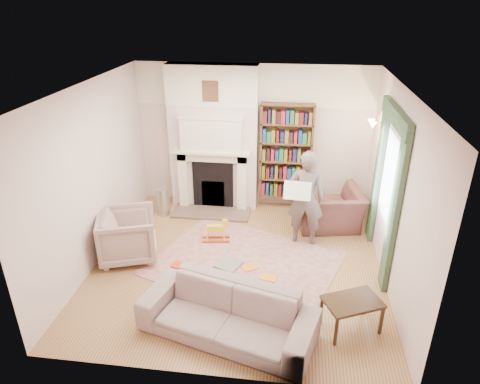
# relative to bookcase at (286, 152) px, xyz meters

# --- Properties ---
(floor) EXTENTS (4.50, 4.50, 0.00)m
(floor) POSITION_rel_bookcase_xyz_m (-0.65, -2.12, -1.18)
(floor) COLOR brown
(floor) RESTS_ON ground
(ceiling) EXTENTS (4.50, 4.50, 0.00)m
(ceiling) POSITION_rel_bookcase_xyz_m (-0.65, -2.12, 1.62)
(ceiling) COLOR white
(ceiling) RESTS_ON wall_back
(wall_back) EXTENTS (4.50, 0.00, 4.50)m
(wall_back) POSITION_rel_bookcase_xyz_m (-0.65, 0.13, 0.22)
(wall_back) COLOR beige
(wall_back) RESTS_ON floor
(wall_front) EXTENTS (4.50, 0.00, 4.50)m
(wall_front) POSITION_rel_bookcase_xyz_m (-0.65, -4.37, 0.22)
(wall_front) COLOR beige
(wall_front) RESTS_ON floor
(wall_left) EXTENTS (0.00, 4.50, 4.50)m
(wall_left) POSITION_rel_bookcase_xyz_m (-2.90, -2.12, 0.22)
(wall_left) COLOR beige
(wall_left) RESTS_ON floor
(wall_right) EXTENTS (0.00, 4.50, 4.50)m
(wall_right) POSITION_rel_bookcase_xyz_m (1.60, -2.12, 0.22)
(wall_right) COLOR beige
(wall_right) RESTS_ON floor
(fireplace) EXTENTS (1.70, 0.58, 2.80)m
(fireplace) POSITION_rel_bookcase_xyz_m (-1.40, -0.07, 0.21)
(fireplace) COLOR beige
(fireplace) RESTS_ON floor
(bookcase) EXTENTS (1.00, 0.24, 1.85)m
(bookcase) POSITION_rel_bookcase_xyz_m (0.00, 0.00, 0.00)
(bookcase) COLOR brown
(bookcase) RESTS_ON floor
(window) EXTENTS (0.02, 0.90, 1.30)m
(window) POSITION_rel_bookcase_xyz_m (1.58, -1.72, 0.27)
(window) COLOR silver
(window) RESTS_ON wall_right
(curtain_left) EXTENTS (0.07, 0.32, 2.40)m
(curtain_left) POSITION_rel_bookcase_xyz_m (1.55, -2.42, 0.02)
(curtain_left) COLOR #2C422A
(curtain_left) RESTS_ON floor
(curtain_right) EXTENTS (0.07, 0.32, 2.40)m
(curtain_right) POSITION_rel_bookcase_xyz_m (1.55, -1.02, 0.02)
(curtain_right) COLOR #2C422A
(curtain_right) RESTS_ON floor
(pelmet) EXTENTS (0.09, 1.70, 0.24)m
(pelmet) POSITION_rel_bookcase_xyz_m (1.54, -1.72, 1.20)
(pelmet) COLOR #2C422A
(pelmet) RESTS_ON wall_right
(wall_sconce) EXTENTS (0.20, 0.24, 0.24)m
(wall_sconce) POSITION_rel_bookcase_xyz_m (1.38, -0.62, 0.72)
(wall_sconce) COLOR gold
(wall_sconce) RESTS_ON wall_right
(rug) EXTENTS (3.35, 2.97, 0.01)m
(rug) POSITION_rel_bookcase_xyz_m (-0.55, -2.12, -1.17)
(rug) COLOR tan
(rug) RESTS_ON floor
(armchair_reading) EXTENTS (1.29, 1.17, 0.73)m
(armchair_reading) POSITION_rel_bookcase_xyz_m (0.84, -0.72, -0.81)
(armchair_reading) COLOR #452925
(armchair_reading) RESTS_ON floor
(armchair_left) EXTENTS (1.12, 1.10, 0.81)m
(armchair_left) POSITION_rel_bookcase_xyz_m (-2.44, -2.16, -0.77)
(armchair_left) COLOR #B6AB96
(armchair_left) RESTS_ON floor
(sofa) EXTENTS (2.34, 1.42, 0.64)m
(sofa) POSITION_rel_bookcase_xyz_m (-0.57, -3.69, -0.85)
(sofa) COLOR #AA9D8C
(sofa) RESTS_ON floor
(man_reading) EXTENTS (0.64, 0.45, 1.68)m
(man_reading) POSITION_rel_bookcase_xyz_m (0.39, -1.32, -0.33)
(man_reading) COLOR #5B4C49
(man_reading) RESTS_ON floor
(newspaper) EXTENTS (0.45, 0.16, 0.30)m
(newspaper) POSITION_rel_bookcase_xyz_m (0.24, -1.52, -0.11)
(newspaper) COLOR white
(newspaper) RESTS_ON man_reading
(coffee_table) EXTENTS (0.82, 0.70, 0.45)m
(coffee_table) POSITION_rel_bookcase_xyz_m (0.98, -3.39, -0.95)
(coffee_table) COLOR #372513
(coffee_table) RESTS_ON floor
(paraffin_heater) EXTENTS (0.29, 0.29, 0.55)m
(paraffin_heater) POSITION_rel_bookcase_xyz_m (-2.32, -0.64, -0.90)
(paraffin_heater) COLOR #A6A9AE
(paraffin_heater) RESTS_ON floor
(rocking_horse) EXTENTS (0.50, 0.26, 0.42)m
(rocking_horse) POSITION_rel_bookcase_xyz_m (-1.12, -1.50, -0.96)
(rocking_horse) COLOR gold
(rocking_horse) RESTS_ON rug
(board_game) EXTENTS (0.47, 0.47, 0.03)m
(board_game) POSITION_rel_bookcase_xyz_m (-0.79, -2.21, -1.15)
(board_game) COLOR gold
(board_game) RESTS_ON rug
(game_box_lid) EXTENTS (0.32, 0.26, 0.05)m
(game_box_lid) POSITION_rel_bookcase_xyz_m (-1.53, -2.38, -1.14)
(game_box_lid) COLOR red
(game_box_lid) RESTS_ON rug
(comic_annuals) EXTENTS (0.78, 0.70, 0.02)m
(comic_annuals) POSITION_rel_bookcase_xyz_m (-0.40, -2.45, -1.16)
(comic_annuals) COLOR red
(comic_annuals) RESTS_ON rug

